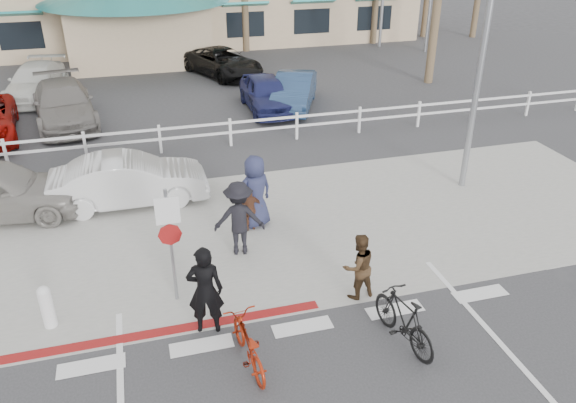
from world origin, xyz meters
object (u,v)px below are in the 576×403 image
object	(u,v)px
sign_post	(171,241)
bike_red	(248,344)
car_white_sedan	(129,180)
bike_black	(404,319)

from	to	relation	value
sign_post	bike_red	size ratio (longest dim) A/B	1.68
bike_red	car_white_sedan	xyz separation A→B (m)	(-1.84, 7.09, 0.25)
bike_red	bike_black	bearing A→B (deg)	169.58
bike_black	car_white_sedan	distance (m)	8.73
sign_post	car_white_sedan	bearing A→B (deg)	99.15
sign_post	car_white_sedan	world-z (taller)	sign_post
bike_black	bike_red	bearing A→B (deg)	-14.91
bike_black	car_white_sedan	bearing A→B (deg)	-67.47
bike_black	car_white_sedan	size ratio (longest dim) A/B	0.43
sign_post	bike_red	xyz separation A→B (m)	(1.06, -2.29, -1.00)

